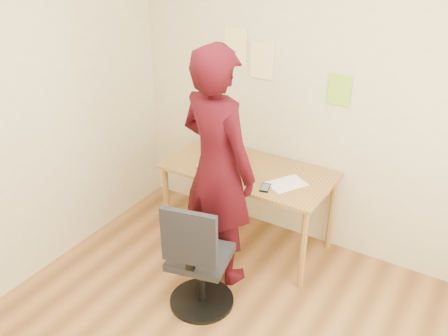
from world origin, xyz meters
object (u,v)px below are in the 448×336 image
Objects in this scene: desk at (248,178)px; office_chair at (198,265)px; laptop at (221,158)px; phone at (265,188)px; person at (217,168)px.

office_chair is (0.10, -0.91, -0.25)m from desk.
laptop is at bearing -172.28° from desk.
office_chair is at bearing -117.29° from phone.
person is (-0.12, 0.46, 0.55)m from office_chair.
laptop is 0.37× the size of office_chair.
phone is at bearing -38.40° from desk.
person reaches higher than phone.
person reaches higher than office_chair.
desk is 0.74× the size of person.
person is at bearing -154.06° from phone.
office_chair is at bearing 118.21° from person.
person is (-0.29, -0.24, 0.20)m from phone.
person reaches higher than laptop.
phone is at bearing -23.64° from laptop.
laptop is (-0.25, -0.03, 0.14)m from desk.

